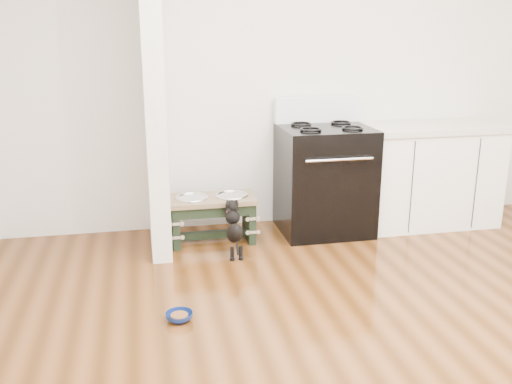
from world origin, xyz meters
name	(u,v)px	position (x,y,z in m)	size (l,w,h in m)	color
ground	(406,372)	(0.00, 0.00, 0.00)	(5.00, 5.00, 0.00)	#44240C
room_shell	(433,54)	(0.00, 0.00, 1.62)	(5.00, 5.00, 5.00)	silver
partition_wall	(152,79)	(-1.18, 2.10, 1.35)	(0.15, 0.80, 2.70)	silver
oven_range	(324,178)	(0.25, 2.16, 0.48)	(0.76, 0.69, 1.14)	black
cabinet_run	(427,175)	(1.23, 2.18, 0.45)	(1.24, 0.64, 0.91)	white
dog_feeder	(212,210)	(-0.74, 2.08, 0.28)	(0.71, 0.38, 0.40)	black
puppy	(234,227)	(-0.61, 1.76, 0.24)	(0.12, 0.36, 0.43)	black
floor_bowl	(179,317)	(-1.12, 0.79, 0.03)	(0.19, 0.19, 0.05)	navy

